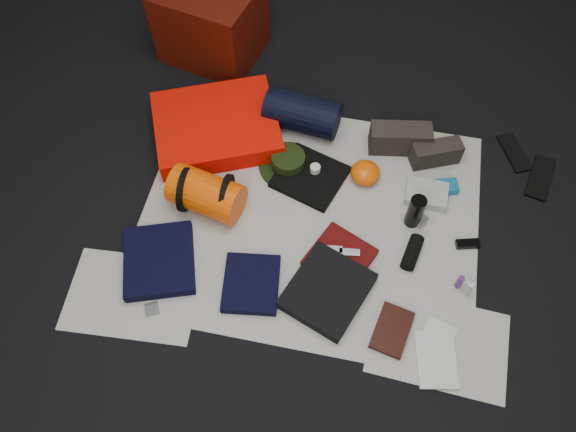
% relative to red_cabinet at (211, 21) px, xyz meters
% --- Properties ---
extents(floor, '(4.50, 4.50, 0.02)m').
position_rel_red_cabinet_xyz_m(floor, '(0.75, -1.01, -0.22)').
color(floor, black).
rests_on(floor, ground).
extents(newspaper_mat, '(1.60, 1.30, 0.01)m').
position_rel_red_cabinet_xyz_m(newspaper_mat, '(0.75, -1.01, -0.21)').
color(newspaper_mat, silver).
rests_on(newspaper_mat, floor).
extents(newspaper_sheet_front_left, '(0.61, 0.44, 0.00)m').
position_rel_red_cabinet_xyz_m(newspaper_sheet_front_left, '(0.05, -1.56, -0.21)').
color(newspaper_sheet_front_left, silver).
rests_on(newspaper_sheet_front_left, floor).
extents(newspaper_sheet_front_right, '(0.60, 0.43, 0.00)m').
position_rel_red_cabinet_xyz_m(newspaper_sheet_front_right, '(1.40, -1.51, -0.21)').
color(newspaper_sheet_front_right, silver).
rests_on(newspaper_sheet_front_right, floor).
extents(red_cabinet, '(0.60, 0.53, 0.43)m').
position_rel_red_cabinet_xyz_m(red_cabinet, '(0.00, 0.00, 0.00)').
color(red_cabinet, '#470D05').
rests_on(red_cabinet, floor).
extents(sleeping_pad, '(0.78, 0.72, 0.11)m').
position_rel_red_cabinet_xyz_m(sleeping_pad, '(0.18, -0.60, -0.15)').
color(sleeping_pad, '#EF1102').
rests_on(sleeping_pad, newspaper_mat).
extents(stuff_sack, '(0.38, 0.27, 0.20)m').
position_rel_red_cabinet_xyz_m(stuff_sack, '(0.25, -1.04, -0.11)').
color(stuff_sack, '#E74C03').
rests_on(stuff_sack, newspaper_mat).
extents(sack_strap_left, '(0.02, 0.22, 0.22)m').
position_rel_red_cabinet_xyz_m(sack_strap_left, '(0.15, -1.04, -0.10)').
color(sack_strap_left, black).
rests_on(sack_strap_left, newspaper_mat).
extents(sack_strap_right, '(0.03, 0.22, 0.22)m').
position_rel_red_cabinet_xyz_m(sack_strap_right, '(0.35, -1.04, -0.10)').
color(sack_strap_right, black).
rests_on(sack_strap_right, newspaper_mat).
extents(navy_duffel, '(0.40, 0.25, 0.20)m').
position_rel_red_cabinet_xyz_m(navy_duffel, '(0.60, -0.46, -0.11)').
color(navy_duffel, black).
rests_on(navy_duffel, newspaper_mat).
extents(boonie_brim, '(0.38, 0.38, 0.01)m').
position_rel_red_cabinet_xyz_m(boonie_brim, '(0.58, -0.73, -0.20)').
color(boonie_brim, black).
rests_on(boonie_brim, newspaper_mat).
extents(boonie_crown, '(0.17, 0.17, 0.08)m').
position_rel_red_cabinet_xyz_m(boonie_crown, '(0.58, -0.73, -0.16)').
color(boonie_crown, black).
rests_on(boonie_crown, boonie_brim).
extents(hiking_boot_left, '(0.32, 0.16, 0.15)m').
position_rel_red_cabinet_xyz_m(hiking_boot_left, '(1.12, -0.51, -0.13)').
color(hiking_boot_left, '#2A2621').
rests_on(hiking_boot_left, newspaper_mat).
extents(hiking_boot_right, '(0.26, 0.18, 0.12)m').
position_rel_red_cabinet_xyz_m(hiking_boot_right, '(1.31, -0.55, -0.15)').
color(hiking_boot_right, '#2A2621').
rests_on(hiking_boot_right, newspaper_mat).
extents(flip_flop_left, '(0.18, 0.26, 0.01)m').
position_rel_red_cabinet_xyz_m(flip_flop_left, '(1.71, -0.42, -0.21)').
color(flip_flop_left, black).
rests_on(flip_flop_left, floor).
extents(flip_flop_right, '(0.16, 0.29, 0.02)m').
position_rel_red_cabinet_xyz_m(flip_flop_right, '(1.84, -0.55, -0.21)').
color(flip_flop_right, black).
rests_on(flip_flop_right, floor).
extents(trousers_navy_a, '(0.41, 0.44, 0.06)m').
position_rel_red_cabinet_xyz_m(trousers_navy_a, '(0.12, -1.39, -0.18)').
color(trousers_navy_a, black).
rests_on(trousers_navy_a, newspaper_mat).
extents(trousers_navy_b, '(0.28, 0.31, 0.04)m').
position_rel_red_cabinet_xyz_m(trousers_navy_b, '(0.55, -1.41, -0.19)').
color(trousers_navy_b, black).
rests_on(trousers_navy_b, newspaper_mat).
extents(trousers_charcoal, '(0.42, 0.45, 0.06)m').
position_rel_red_cabinet_xyz_m(trousers_charcoal, '(0.89, -1.38, -0.18)').
color(trousers_charcoal, black).
rests_on(trousers_charcoal, newspaper_mat).
extents(black_tshirt, '(0.39, 0.38, 0.03)m').
position_rel_red_cabinet_xyz_m(black_tshirt, '(0.71, -0.79, -0.19)').
color(black_tshirt, black).
rests_on(black_tshirt, newspaper_mat).
extents(red_shirt, '(0.34, 0.34, 0.03)m').
position_rel_red_cabinet_xyz_m(red_shirt, '(0.92, -1.20, -0.19)').
color(red_shirt, '#4C0908').
rests_on(red_shirt, newspaper_mat).
extents(orange_stuff_sack, '(0.19, 0.19, 0.10)m').
position_rel_red_cabinet_xyz_m(orange_stuff_sack, '(0.97, -0.73, -0.16)').
color(orange_stuff_sack, '#E74C03').
rests_on(orange_stuff_sack, newspaper_mat).
extents(first_aid_pouch, '(0.21, 0.16, 0.05)m').
position_rel_red_cabinet_xyz_m(first_aid_pouch, '(1.28, -0.78, -0.18)').
color(first_aid_pouch, '#9AA29A').
rests_on(first_aid_pouch, newspaper_mat).
extents(water_bottle, '(0.10, 0.10, 0.19)m').
position_rel_red_cabinet_xyz_m(water_bottle, '(1.23, -0.94, -0.11)').
color(water_bottle, black).
rests_on(water_bottle, newspaper_mat).
extents(speaker, '(0.10, 0.18, 0.07)m').
position_rel_red_cabinet_xyz_m(speaker, '(1.24, -1.12, -0.18)').
color(speaker, black).
rests_on(speaker, newspaper_mat).
extents(compact_camera, '(0.11, 0.10, 0.04)m').
position_rel_red_cabinet_xyz_m(compact_camera, '(1.25, -0.92, -0.19)').
color(compact_camera, '#9FA0A4').
rests_on(compact_camera, newspaper_mat).
extents(cyan_case, '(0.14, 0.11, 0.04)m').
position_rel_red_cabinet_xyz_m(cyan_case, '(1.37, -0.72, -0.19)').
color(cyan_case, '#0F6291').
rests_on(cyan_case, newspaper_mat).
extents(toiletry_purple, '(0.03, 0.03, 0.08)m').
position_rel_red_cabinet_xyz_m(toiletry_purple, '(1.46, -1.23, -0.17)').
color(toiletry_purple, '#54267B').
rests_on(toiletry_purple, newspaper_mat).
extents(toiletry_clear, '(0.04, 0.04, 0.09)m').
position_rel_red_cabinet_xyz_m(toiletry_clear, '(1.50, -1.26, -0.16)').
color(toiletry_clear, '#B4B9B3').
rests_on(toiletry_clear, newspaper_mat).
extents(paperback_book, '(0.18, 0.24, 0.03)m').
position_rel_red_cabinet_xyz_m(paperback_book, '(1.19, -1.50, -0.19)').
color(paperback_book, black).
rests_on(paperback_book, newspaper_mat).
extents(map_booklet, '(0.21, 0.27, 0.01)m').
position_rel_red_cabinet_xyz_m(map_booklet, '(1.39, -1.59, -0.20)').
color(map_booklet, beige).
rests_on(map_booklet, newspaper_mat).
extents(map_printout, '(0.17, 0.20, 0.01)m').
position_rel_red_cabinet_xyz_m(map_printout, '(1.39, -1.50, -0.21)').
color(map_printout, beige).
rests_on(map_printout, newspaper_mat).
extents(sunglasses, '(0.11, 0.07, 0.03)m').
position_rel_red_cabinet_xyz_m(sunglasses, '(1.49, -1.02, -0.19)').
color(sunglasses, black).
rests_on(sunglasses, newspaper_mat).
extents(key_cluster, '(0.08, 0.08, 0.01)m').
position_rel_red_cabinet_xyz_m(key_cluster, '(0.15, -1.61, -0.20)').
color(key_cluster, '#9FA0A4').
rests_on(key_cluster, newspaper_mat).
extents(tape_roll, '(0.05, 0.05, 0.04)m').
position_rel_red_cabinet_xyz_m(tape_roll, '(0.73, -0.76, -0.16)').
color(tape_roll, beige).
rests_on(tape_roll, black_tshirt).
extents(energy_bar_a, '(0.10, 0.05, 0.01)m').
position_rel_red_cabinet_xyz_m(energy_bar_a, '(0.88, -1.18, -0.17)').
color(energy_bar_a, '#9FA0A4').
rests_on(energy_bar_a, red_shirt).
extents(energy_bar_b, '(0.10, 0.05, 0.01)m').
position_rel_red_cabinet_xyz_m(energy_bar_b, '(0.96, -1.18, -0.17)').
color(energy_bar_b, '#9FA0A4').
rests_on(energy_bar_b, red_shirt).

